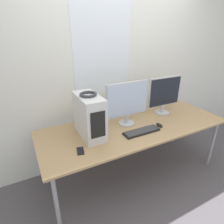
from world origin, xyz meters
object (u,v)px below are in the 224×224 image
object	(u,v)px
monitor_main	(127,102)
mouse	(159,125)
headphones	(88,94)
pc_tower	(89,116)
keyboard	(141,131)
monitor_right_near	(164,94)
cell_phone	(80,151)

from	to	relation	value
monitor_main	mouse	distance (m)	0.48
headphones	monitor_main	xyz separation A→B (m)	(0.49, 0.04, -0.18)
pc_tower	mouse	distance (m)	0.86
pc_tower	headphones	xyz separation A→B (m)	(0.00, 0.00, 0.24)
pc_tower	keyboard	size ratio (longest dim) A/B	1.06
monitor_main	mouse	bearing A→B (deg)	-37.65
monitor_main	monitor_right_near	size ratio (longest dim) A/B	1.07
monitor_right_near	mouse	distance (m)	0.49
mouse	cell_phone	world-z (taller)	mouse
monitor_main	monitor_right_near	world-z (taller)	monitor_main
pc_tower	monitor_main	size ratio (longest dim) A/B	0.84
pc_tower	headphones	world-z (taller)	headphones
keyboard	mouse	bearing A→B (deg)	4.03
headphones	monitor_main	world-z (taller)	monitor_main
pc_tower	cell_phone	distance (m)	0.39
headphones	keyboard	size ratio (longest dim) A/B	0.41
pc_tower	headphones	distance (m)	0.24
headphones	monitor_right_near	size ratio (longest dim) A/B	0.34
monitor_main	headphones	bearing A→B (deg)	-175.26
monitor_right_near	keyboard	xyz separation A→B (m)	(-0.57, -0.31, -0.27)
keyboard	headphones	bearing A→B (deg)	157.65
monitor_right_near	keyboard	world-z (taller)	monitor_right_near
headphones	monitor_main	size ratio (longest dim) A/B	0.32
mouse	cell_phone	distance (m)	1.01
pc_tower	mouse	world-z (taller)	pc_tower
mouse	monitor_main	bearing A→B (deg)	142.35
monitor_right_near	keyboard	distance (m)	0.70
headphones	keyboard	distance (m)	0.74
cell_phone	monitor_main	bearing A→B (deg)	35.72
headphones	monitor_right_near	world-z (taller)	monitor_right_near
headphones	pc_tower	bearing A→B (deg)	-90.00
headphones	cell_phone	xyz separation A→B (m)	(-0.20, -0.25, -0.46)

